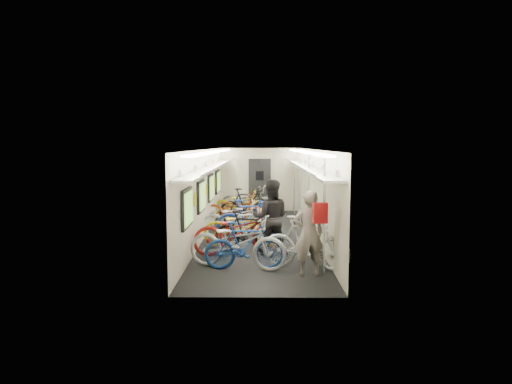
{
  "coord_description": "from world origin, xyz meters",
  "views": [
    {
      "loc": [
        0.05,
        -12.37,
        2.55
      ],
      "look_at": [
        -0.1,
        0.91,
        1.15
      ],
      "focal_mm": 32.0,
      "sensor_mm": 36.0,
      "label": 1
    }
  ],
  "objects_px": {
    "bicycle_0": "(237,242)",
    "backpack": "(320,213)",
    "passenger_mid": "(271,218)",
    "bicycle_1": "(245,246)",
    "passenger_near": "(309,233)"
  },
  "relations": [
    {
      "from": "bicycle_0",
      "to": "passenger_mid",
      "type": "distance_m",
      "value": 1.35
    },
    {
      "from": "bicycle_0",
      "to": "backpack",
      "type": "height_order",
      "value": "backpack"
    },
    {
      "from": "bicycle_0",
      "to": "passenger_mid",
      "type": "xyz_separation_m",
      "value": [
        0.7,
        1.11,
        0.33
      ]
    },
    {
      "from": "bicycle_1",
      "to": "passenger_near",
      "type": "height_order",
      "value": "passenger_near"
    },
    {
      "from": "bicycle_1",
      "to": "passenger_mid",
      "type": "height_order",
      "value": "passenger_mid"
    },
    {
      "from": "bicycle_0",
      "to": "backpack",
      "type": "xyz_separation_m",
      "value": [
        1.58,
        -0.81,
        0.73
      ]
    },
    {
      "from": "bicycle_1",
      "to": "backpack",
      "type": "xyz_separation_m",
      "value": [
        1.42,
        -0.73,
        0.79
      ]
    },
    {
      "from": "bicycle_0",
      "to": "bicycle_1",
      "type": "xyz_separation_m",
      "value": [
        0.15,
        -0.07,
        -0.05
      ]
    },
    {
      "from": "bicycle_1",
      "to": "backpack",
      "type": "bearing_deg",
      "value": -119.31
    },
    {
      "from": "passenger_near",
      "to": "passenger_mid",
      "type": "xyz_separation_m",
      "value": [
        -0.7,
        1.58,
        0.04
      ]
    },
    {
      "from": "bicycle_1",
      "to": "passenger_near",
      "type": "relative_size",
      "value": 0.99
    },
    {
      "from": "bicycle_0",
      "to": "bicycle_1",
      "type": "relative_size",
      "value": 1.26
    },
    {
      "from": "passenger_mid",
      "to": "passenger_near",
      "type": "bearing_deg",
      "value": 116.62
    },
    {
      "from": "backpack",
      "to": "bicycle_0",
      "type": "bearing_deg",
      "value": 144.43
    },
    {
      "from": "bicycle_0",
      "to": "passenger_mid",
      "type": "bearing_deg",
      "value": -16.55
    }
  ]
}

